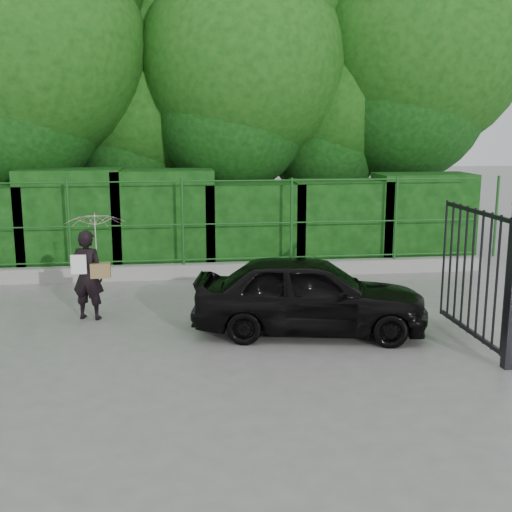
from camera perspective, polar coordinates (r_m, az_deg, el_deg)
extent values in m
plane|color=gray|center=(9.36, -8.45, -8.45)|extent=(80.00, 80.00, 0.00)
cube|color=#9E9E99|center=(13.64, -8.11, -1.40)|extent=(14.00, 0.25, 0.30)
cylinder|color=#1A511B|center=(13.61, -16.27, 2.72)|extent=(0.06, 0.06, 1.80)
cylinder|color=#1A511B|center=(13.44, -6.53, 3.00)|extent=(0.06, 0.06, 1.80)
cylinder|color=#1A511B|center=(13.66, 3.17, 3.20)|extent=(0.06, 0.06, 1.80)
cylinder|color=#1A511B|center=(14.25, 12.32, 3.30)|extent=(0.06, 0.06, 1.80)
cylinder|color=#1A511B|center=(15.17, 20.55, 3.32)|extent=(0.06, 0.06, 1.80)
cylinder|color=#1A511B|center=(13.59, -8.14, -0.38)|extent=(13.60, 0.03, 0.03)
cylinder|color=#1A511B|center=(13.45, -8.23, 2.75)|extent=(13.60, 0.03, 0.03)
cylinder|color=#1A511B|center=(13.35, -8.34, 6.57)|extent=(13.60, 0.03, 0.03)
cube|color=black|center=(14.62, -16.04, 3.02)|extent=(2.20, 1.20, 2.25)
cube|color=black|center=(14.45, -8.17, 3.20)|extent=(2.20, 1.20, 2.22)
cube|color=black|center=(14.57, -0.26, 2.77)|extent=(2.20, 1.20, 1.91)
cube|color=black|center=(14.94, 7.39, 2.97)|extent=(2.20, 1.20, 1.95)
cube|color=black|center=(15.55, 14.56, 3.28)|extent=(2.20, 1.20, 2.09)
cylinder|color=black|center=(16.35, -18.86, 7.68)|extent=(0.36, 0.36, 4.50)
sphere|color=#14470F|center=(16.42, -19.50, 17.10)|extent=(5.40, 5.40, 5.40)
cylinder|color=black|center=(17.38, -9.73, 6.25)|extent=(0.36, 0.36, 3.25)
sphere|color=#14470F|center=(17.32, -9.96, 12.69)|extent=(3.90, 3.90, 3.90)
cylinder|color=black|center=(16.42, -1.11, 7.86)|extent=(0.36, 0.36, 4.25)
sphere|color=#14470F|center=(16.46, -1.15, 16.76)|extent=(5.10, 5.10, 5.10)
cylinder|color=black|center=(17.57, 6.83, 6.80)|extent=(0.36, 0.36, 3.50)
sphere|color=#14470F|center=(17.53, 7.00, 13.65)|extent=(4.20, 4.20, 4.20)
cylinder|color=black|center=(17.75, 13.55, 8.63)|extent=(0.36, 0.36, 4.75)
sphere|color=#14470F|center=(17.85, 14.00, 17.80)|extent=(5.70, 5.70, 5.70)
cube|color=black|center=(10.22, 18.42, -6.30)|extent=(0.05, 2.00, 0.06)
cube|color=black|center=(9.84, 19.08, 3.74)|extent=(0.05, 2.00, 0.06)
cylinder|color=black|center=(9.17, 21.30, -2.68)|extent=(0.04, 0.04, 1.90)
cylinder|color=black|center=(9.39, 20.59, -2.31)|extent=(0.04, 0.04, 1.90)
cylinder|color=black|center=(9.60, 19.90, -1.97)|extent=(0.04, 0.04, 1.90)
cylinder|color=black|center=(9.82, 19.24, -1.63)|extent=(0.04, 0.04, 1.90)
cylinder|color=black|center=(10.04, 18.62, -1.31)|extent=(0.04, 0.04, 1.90)
cylinder|color=black|center=(10.26, 18.02, -1.01)|extent=(0.04, 0.04, 1.90)
cylinder|color=black|center=(10.48, 17.45, -0.72)|extent=(0.04, 0.04, 1.90)
cylinder|color=black|center=(10.70, 16.90, -0.44)|extent=(0.04, 0.04, 1.90)
cylinder|color=black|center=(10.92, 16.37, -0.17)|extent=(0.04, 0.04, 1.90)
imported|color=black|center=(10.95, -14.73, -1.63)|extent=(0.63, 0.51, 1.51)
imported|color=silver|center=(10.87, -14.07, 1.42)|extent=(0.98, 1.00, 0.90)
cube|color=olive|center=(10.83, -13.65, -1.26)|extent=(0.32, 0.15, 0.24)
cube|color=white|center=(10.81, -15.50, -0.73)|extent=(0.25, 0.02, 0.32)
imported|color=black|center=(9.97, 4.80, -3.42)|extent=(3.80, 2.09, 1.22)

